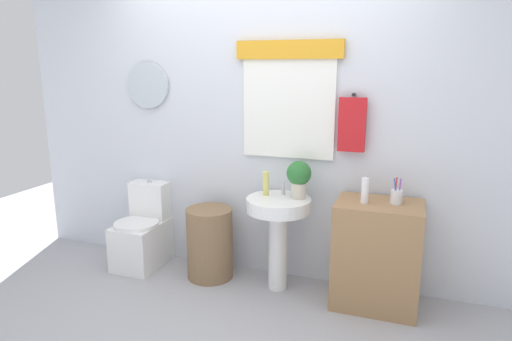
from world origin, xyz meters
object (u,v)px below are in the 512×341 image
at_px(pedestal_sink, 278,222).
at_px(lotion_bottle, 365,190).
at_px(laundry_hamper, 210,243).
at_px(potted_plant, 299,177).
at_px(soap_bottle, 266,184).
at_px(toothbrush_cup, 396,196).
at_px(wooden_cabinet, 377,255).
at_px(toilet, 144,234).

height_order(pedestal_sink, lotion_bottle, lotion_bottle).
relative_size(laundry_hamper, potted_plant, 2.05).
bearing_deg(soap_bottle, toothbrush_cup, -1.76).
xyz_separation_m(pedestal_sink, wooden_cabinet, (0.75, -0.00, -0.16)).
distance_m(toilet, pedestal_sink, 1.29).
xyz_separation_m(toilet, laundry_hamper, (0.66, -0.03, 0.01)).
height_order(soap_bottle, toothbrush_cup, toothbrush_cup).
bearing_deg(soap_bottle, potted_plant, 2.20).
relative_size(toilet, wooden_cabinet, 0.94).
xyz_separation_m(wooden_cabinet, lotion_bottle, (-0.11, -0.04, 0.48)).
xyz_separation_m(toilet, pedestal_sink, (1.26, -0.03, 0.27)).
relative_size(toilet, pedestal_sink, 1.00).
bearing_deg(potted_plant, wooden_cabinet, -5.64).
xyz_separation_m(pedestal_sink, lotion_bottle, (0.64, -0.04, 0.32)).
relative_size(soap_bottle, lotion_bottle, 1.03).
bearing_deg(toothbrush_cup, lotion_bottle, -164.14).
bearing_deg(toilet, toothbrush_cup, -0.37).
height_order(toilet, pedestal_sink, pedestal_sink).
bearing_deg(toilet, laundry_hamper, -2.89).
relative_size(laundry_hamper, lotion_bottle, 3.24).
distance_m(wooden_cabinet, lotion_bottle, 0.50).
distance_m(wooden_cabinet, toothbrush_cup, 0.46).
relative_size(pedestal_sink, toothbrush_cup, 4.01).
height_order(toilet, lotion_bottle, lotion_bottle).
bearing_deg(wooden_cabinet, soap_bottle, 176.70).
height_order(pedestal_sink, toothbrush_cup, toothbrush_cup).
bearing_deg(potted_plant, toothbrush_cup, -3.20).
relative_size(potted_plant, lotion_bottle, 1.58).
distance_m(toilet, wooden_cabinet, 2.01).
relative_size(wooden_cabinet, lotion_bottle, 4.29).
xyz_separation_m(laundry_hamper, wooden_cabinet, (1.34, 0.00, 0.10)).
distance_m(wooden_cabinet, soap_bottle, 0.98).
distance_m(soap_bottle, potted_plant, 0.27).
bearing_deg(laundry_hamper, toilet, 177.11).
bearing_deg(wooden_cabinet, toilet, 179.04).
height_order(pedestal_sink, wooden_cabinet, wooden_cabinet).
bearing_deg(pedestal_sink, soap_bottle, 157.38).
relative_size(laundry_hamper, wooden_cabinet, 0.75).
distance_m(laundry_hamper, potted_plant, 0.96).
relative_size(pedestal_sink, soap_bottle, 3.94).
relative_size(pedestal_sink, lotion_bottle, 4.06).
distance_m(laundry_hamper, wooden_cabinet, 1.34).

